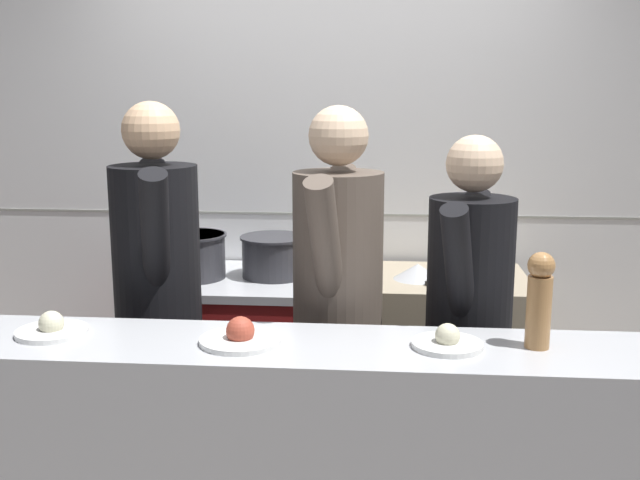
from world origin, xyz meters
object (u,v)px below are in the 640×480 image
sauce_pot (274,255)px  chef_sous (338,303)px  plated_dish_dessert (447,341)px  chef_head_cook (158,291)px  plated_dish_main (52,329)px  chef_line (468,321)px  chefs_knife (456,284)px  mixing_bowl_steel (418,271)px  plated_dish_appetiser (240,337)px  stock_pot (192,255)px  pepper_mill (539,298)px  oven_range (232,361)px

sauce_pot → chef_sous: 0.81m
plated_dish_dessert → chef_head_cook: bearing=153.2°
sauce_pot → chef_sous: size_ratio=0.19×
plated_dish_main → chef_sous: 1.07m
chef_sous → chef_line: 0.52m
chefs_knife → chef_sous: size_ratio=0.20×
sauce_pot → plated_dish_main: bearing=-116.0°
mixing_bowl_steel → chef_line: size_ratio=0.14×
chefs_knife → chef_head_cook: bearing=-159.4°
chef_head_cook → mixing_bowl_steel: bearing=9.9°
plated_dish_appetiser → chef_sous: 0.60m
stock_pot → chef_head_cook: 0.59m
stock_pot → pepper_mill: 1.84m
plated_dish_appetiser → plated_dish_dessert: (0.68, 0.02, -0.00)m
mixing_bowl_steel → chef_head_cook: chef_head_cook is taller
chef_line → sauce_pot: bearing=158.6°
plated_dish_main → chef_sous: bearing=27.2°
sauce_pot → chef_sous: bearing=-63.3°
chef_sous → chef_head_cook: bearing=-177.3°
mixing_bowl_steel → plated_dish_appetiser: size_ratio=0.85×
chef_line → oven_range: bearing=165.7°
plated_dish_dessert → stock_pot: bearing=134.7°
stock_pot → chef_head_cook: bearing=-89.4°
stock_pot → mixing_bowl_steel: 1.10m
plated_dish_appetiser → chef_sous: bearing=61.0°
plated_dish_main → oven_range: bearing=72.7°
chefs_knife → chef_sous: bearing=-133.1°
oven_range → chef_sous: 1.05m
plated_dish_dessert → chef_line: chef_line is taller
oven_range → chef_head_cook: (-0.17, -0.62, 0.53)m
chef_sous → oven_range: bearing=138.4°
stock_pot → chef_head_cook: size_ratio=0.19×
oven_range → mixing_bowl_steel: size_ratio=3.89×
mixing_bowl_steel → plated_dish_dessert: size_ratio=0.99×
mixing_bowl_steel → chef_sous: chef_sous is taller
plated_dish_main → chef_head_cook: size_ratio=0.14×
stock_pot → chef_sous: (0.76, -0.66, -0.03)m
chefs_knife → chef_line: chef_line is taller
chefs_knife → pepper_mill: size_ratio=1.12×
mixing_bowl_steel → plated_dish_main: plated_dish_main is taller
pepper_mill → chef_head_cook: bearing=158.8°
pepper_mill → plated_dish_appetiser: bearing=-177.5°
chefs_knife → plated_dish_appetiser: size_ratio=1.30×
stock_pot → plated_dish_dessert: 1.64m
stock_pot → chefs_knife: size_ratio=0.96×
sauce_pot → chef_head_cook: bearing=-121.3°
chef_head_cook → chef_sous: bearing=-23.5°
chef_head_cook → chef_line: (1.27, -0.09, -0.07)m
mixing_bowl_steel → chef_sous: size_ratio=0.13×
oven_range → sauce_pot: (0.22, 0.02, 0.55)m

